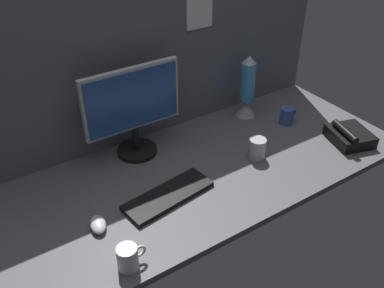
{
  "coord_description": "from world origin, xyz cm",
  "views": [
    {
      "loc": [
        -84.29,
        -119.42,
        110.45
      ],
      "look_at": [
        -7.74,
        0.0,
        14.0
      ],
      "focal_mm": 39.3,
      "sensor_mm": 36.0,
      "label": 1
    }
  ],
  "objects": [
    {
      "name": "ground_plane",
      "position": [
        0.0,
        0.0,
        -1.5
      ],
      "size": [
        180.0,
        80.0,
        3.0
      ],
      "primitive_type": "cube",
      "color": "#515156"
    },
    {
      "name": "cubicle_wall_back",
      "position": [
        0.03,
        37.5,
        37.98
      ],
      "size": [
        180.0,
        5.5,
        75.91
      ],
      "color": "#565B66",
      "rests_on": "ground_plane"
    },
    {
      "name": "monitor",
      "position": [
        -19.35,
        25.13,
        22.81
      ],
      "size": [
        44.21,
        18.0,
        40.84
      ],
      "color": "black",
      "rests_on": "ground_plane"
    },
    {
      "name": "keyboard",
      "position": [
        -23.41,
        -9.97,
        1.0
      ],
      "size": [
        38.38,
        17.72,
        2.0
      ],
      "primitive_type": "cube",
      "rotation": [
        0.0,
        0.0,
        0.13
      ],
      "color": "black",
      "rests_on": "ground_plane"
    },
    {
      "name": "mouse",
      "position": [
        -52.93,
        -10.26,
        1.7
      ],
      "size": [
        7.67,
        10.64,
        3.4
      ],
      "primitive_type": "ellipsoid",
      "rotation": [
        0.0,
        0.0,
        -0.23
      ],
      "color": "silver",
      "rests_on": "ground_plane"
    },
    {
      "name": "mug_steel",
      "position": [
        23.34,
        -8.28,
        4.73
      ],
      "size": [
        7.43,
        7.43,
        9.45
      ],
      "color": "#B2B2B7",
      "rests_on": "ground_plane"
    },
    {
      "name": "mug_ceramic_white",
      "position": [
        -51.4,
        -32.02,
        4.36
      ],
      "size": [
        10.19,
        6.98,
        8.67
      ],
      "color": "white",
      "rests_on": "ground_plane"
    },
    {
      "name": "mug_ceramic_blue",
      "position": [
        55.15,
        6.1,
        4.28
      ],
      "size": [
        9.63,
        6.46,
        8.51
      ],
      "color": "#38569E",
      "rests_on": "ground_plane"
    },
    {
      "name": "lava_lamp",
      "position": [
        43.01,
        23.76,
        13.66
      ],
      "size": [
        9.95,
        9.95,
        32.55
      ],
      "color": "#A5A5AD",
      "rests_on": "ground_plane"
    },
    {
      "name": "desk_phone",
      "position": [
        67.73,
        -22.45,
        3.19
      ],
      "size": [
        21.74,
        23.08,
        8.8
      ],
      "color": "black",
      "rests_on": "ground_plane"
    }
  ]
}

